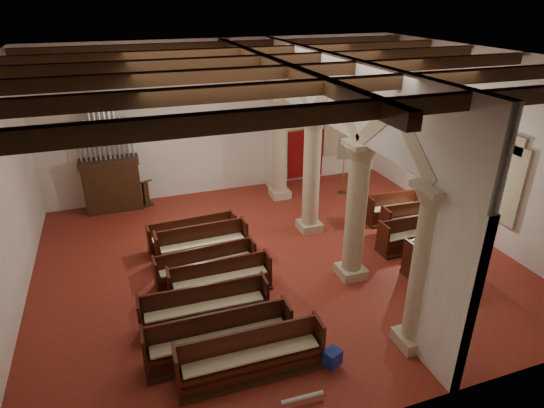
% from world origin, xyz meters
% --- Properties ---
extents(floor, '(14.00, 14.00, 0.00)m').
position_xyz_m(floor, '(0.00, 0.00, 0.00)').
color(floor, maroon).
rests_on(floor, ground).
extents(ceiling, '(14.00, 14.00, 0.00)m').
position_xyz_m(ceiling, '(0.00, 0.00, 6.00)').
color(ceiling, black).
rests_on(ceiling, wall_back).
extents(wall_back, '(14.00, 0.02, 6.00)m').
position_xyz_m(wall_back, '(0.00, 6.00, 3.00)').
color(wall_back, white).
rests_on(wall_back, floor).
extents(wall_front, '(14.00, 0.02, 6.00)m').
position_xyz_m(wall_front, '(0.00, -6.00, 3.00)').
color(wall_front, white).
rests_on(wall_front, floor).
extents(wall_right, '(0.02, 12.00, 6.00)m').
position_xyz_m(wall_right, '(7.00, 0.00, 3.00)').
color(wall_right, white).
rests_on(wall_right, floor).
extents(ceiling_beams, '(13.80, 11.80, 0.30)m').
position_xyz_m(ceiling_beams, '(0.00, 0.00, 5.82)').
color(ceiling_beams, '#382112').
rests_on(ceiling_beams, wall_back).
extents(arcade, '(0.90, 11.90, 6.00)m').
position_xyz_m(arcade, '(1.80, 0.00, 3.56)').
color(arcade, '#C6B893').
rests_on(arcade, floor).
extents(window_right_a, '(0.03, 1.00, 2.20)m').
position_xyz_m(window_right_a, '(6.98, -1.50, 2.20)').
color(window_right_a, '#387E5C').
rests_on(window_right_a, wall_right).
extents(window_right_b, '(0.03, 1.00, 2.20)m').
position_xyz_m(window_right_b, '(6.98, 2.50, 2.20)').
color(window_right_b, '#387E5C').
rests_on(window_right_b, wall_right).
extents(window_back, '(1.00, 0.03, 2.20)m').
position_xyz_m(window_back, '(5.00, 5.98, 2.20)').
color(window_back, '#387E5C').
rests_on(window_back, wall_back).
extents(pipe_organ, '(2.10, 0.85, 4.40)m').
position_xyz_m(pipe_organ, '(-4.50, 5.50, 1.37)').
color(pipe_organ, '#382112').
rests_on(pipe_organ, floor).
extents(lectern, '(0.53, 0.56, 1.09)m').
position_xyz_m(lectern, '(-3.34, 5.44, 0.45)').
color(lectern, '#332110').
rests_on(lectern, floor).
extents(dossal_curtain, '(1.80, 0.07, 2.17)m').
position_xyz_m(dossal_curtain, '(3.50, 5.92, 1.17)').
color(dossal_curtain, maroon).
rests_on(dossal_curtain, floor).
extents(processional_banner, '(0.58, 0.74, 2.57)m').
position_xyz_m(processional_banner, '(4.36, 4.02, 0.82)').
color(processional_banner, '#382112').
rests_on(processional_banner, floor).
extents(hymnal_box_a, '(0.45, 0.41, 0.36)m').
position_xyz_m(hymnal_box_a, '(-0.30, -4.55, 0.28)').
color(hymnal_box_a, navy).
rests_on(hymnal_box_a, floor).
extents(hymnal_box_b, '(0.31, 0.25, 0.31)m').
position_xyz_m(hymnal_box_b, '(-1.21, -3.12, 0.26)').
color(hymnal_box_b, '#191698').
rests_on(hymnal_box_b, floor).
extents(hymnal_box_c, '(0.41, 0.36, 0.34)m').
position_xyz_m(hymnal_box_c, '(-1.69, -1.14, 0.27)').
color(hymnal_box_c, navy).
rests_on(hymnal_box_c, floor).
extents(tube_heater_a, '(0.89, 0.12, 0.09)m').
position_xyz_m(tube_heater_a, '(-1.29, -5.24, 0.16)').
color(tube_heater_a, silver).
rests_on(tube_heater_a, floor).
extents(tube_heater_b, '(1.10, 0.19, 0.11)m').
position_xyz_m(tube_heater_b, '(-3.27, -3.03, 0.16)').
color(tube_heater_b, white).
rests_on(tube_heater_b, floor).
extents(nave_pew_0, '(3.19, 0.76, 1.08)m').
position_xyz_m(nave_pew_0, '(-2.04, -4.16, 0.36)').
color(nave_pew_0, '#382112').
rests_on(nave_pew_0, floor).
extents(nave_pew_1, '(3.30, 0.76, 1.10)m').
position_xyz_m(nave_pew_1, '(-2.55, -3.41, 0.36)').
color(nave_pew_1, '#382112').
rests_on(nave_pew_1, floor).
extents(nave_pew_2, '(3.16, 0.77, 1.05)m').
position_xyz_m(nave_pew_2, '(-2.62, -2.21, 0.35)').
color(nave_pew_2, '#382112').
rests_on(nave_pew_2, floor).
extents(nave_pew_3, '(2.79, 0.67, 0.98)m').
position_xyz_m(nave_pew_3, '(-1.96, -1.08, 0.32)').
color(nave_pew_3, '#382112').
rests_on(nave_pew_3, floor).
extents(nave_pew_4, '(2.93, 0.85, 0.98)m').
position_xyz_m(nave_pew_4, '(-2.19, -0.29, 0.32)').
color(nave_pew_4, '#382112').
rests_on(nave_pew_4, floor).
extents(nave_pew_5, '(2.80, 0.82, 1.10)m').
position_xyz_m(nave_pew_5, '(-2.07, 0.83, 0.37)').
color(nave_pew_5, '#382112').
rests_on(nave_pew_5, floor).
extents(nave_pew_6, '(2.85, 0.82, 1.00)m').
position_xyz_m(nave_pew_6, '(-2.22, 1.63, 0.33)').
color(nave_pew_6, '#382112').
rests_on(nave_pew_6, floor).
extents(aisle_pew_0, '(2.17, 0.89, 1.15)m').
position_xyz_m(aisle_pew_0, '(4.33, -2.12, 0.39)').
color(aisle_pew_0, '#382112').
rests_on(aisle_pew_0, floor).
extents(aisle_pew_1, '(2.18, 0.76, 1.07)m').
position_xyz_m(aisle_pew_1, '(4.32, -0.76, 0.36)').
color(aisle_pew_1, '#382112').
rests_on(aisle_pew_1, floor).
extents(aisle_pew_2, '(2.01, 0.76, 1.07)m').
position_xyz_m(aisle_pew_2, '(4.90, 0.14, 0.36)').
color(aisle_pew_2, '#382112').
rests_on(aisle_pew_2, floor).
extents(aisle_pew_3, '(2.03, 0.79, 1.06)m').
position_xyz_m(aisle_pew_3, '(4.88, 1.11, 0.36)').
color(aisle_pew_3, '#382112').
rests_on(aisle_pew_3, floor).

